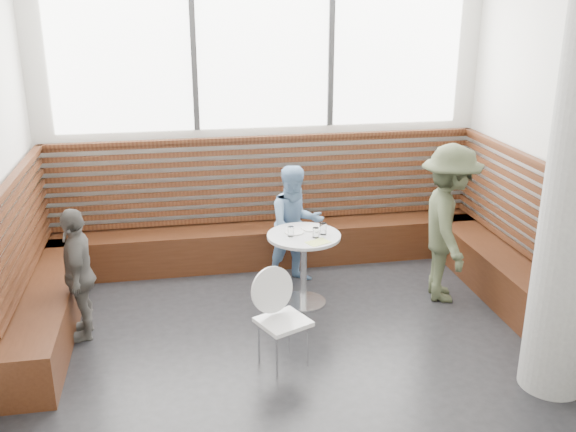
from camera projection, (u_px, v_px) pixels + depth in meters
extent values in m
cube|color=silver|center=(312.00, 184.00, 4.88)|extent=(5.00, 5.00, 3.20)
cube|color=black|center=(309.00, 366.00, 5.41)|extent=(5.00, 5.00, 0.01)
cube|color=white|center=(263.00, 52.00, 6.93)|extent=(4.50, 0.02, 1.65)
cube|color=#3F3F42|center=(194.00, 53.00, 6.78)|extent=(0.06, 0.04, 1.65)
cube|color=#3F3F42|center=(331.00, 51.00, 7.03)|extent=(0.06, 0.04, 1.65)
cube|color=#3A1C0E|center=(269.00, 244.00, 7.42)|extent=(5.00, 0.50, 0.45)
cube|color=#3A1C0E|center=(52.00, 298.00, 6.11)|extent=(0.50, 2.50, 0.45)
cube|color=#3A1C0E|center=(490.00, 264.00, 6.87)|extent=(0.50, 2.50, 0.45)
cube|color=#3E1E0F|center=(266.00, 180.00, 7.34)|extent=(4.88, 0.08, 0.98)
cube|color=#3E1E0F|center=(22.00, 228.00, 5.84)|extent=(0.08, 2.38, 0.98)
cube|color=#3E1E0F|center=(512.00, 199.00, 6.66)|extent=(0.08, 2.38, 0.98)
cylinder|color=silver|center=(303.00, 302.00, 6.50)|extent=(0.45, 0.45, 0.02)
cylinder|color=silver|center=(304.00, 269.00, 6.38)|extent=(0.07, 0.07, 0.71)
cylinder|color=#B7B7BA|center=(304.00, 236.00, 6.27)|extent=(0.72, 0.72, 0.03)
cube|color=white|center=(283.00, 322.00, 5.29)|extent=(0.38, 0.36, 0.04)
cylinder|color=white|center=(280.00, 288.00, 5.37)|extent=(0.40, 0.09, 0.40)
cylinder|color=silver|center=(267.00, 355.00, 5.21)|extent=(0.02, 0.02, 0.39)
cylinder|color=silver|center=(305.00, 351.00, 5.26)|extent=(0.02, 0.02, 0.39)
cylinder|color=silver|center=(263.00, 338.00, 5.46)|extent=(0.02, 0.02, 0.39)
cylinder|color=silver|center=(298.00, 335.00, 5.52)|extent=(0.02, 0.02, 0.39)
imported|color=#40472F|center=(448.00, 224.00, 6.38)|extent=(0.82, 1.15, 1.60)
imported|color=#6E93BE|center=(296.00, 225.00, 6.78)|extent=(0.72, 0.61, 1.30)
imported|color=#56534E|center=(79.00, 274.00, 5.71)|extent=(0.34, 0.73, 1.23)
cylinder|color=white|center=(294.00, 232.00, 6.31)|extent=(0.19, 0.19, 0.01)
cylinder|color=white|center=(311.00, 228.00, 6.41)|extent=(0.19, 0.19, 0.01)
cylinder|color=white|center=(291.00, 232.00, 6.20)|extent=(0.06, 0.06, 0.10)
cylinder|color=white|center=(316.00, 233.00, 6.17)|extent=(0.06, 0.06, 0.10)
cylinder|color=white|center=(323.00, 229.00, 6.25)|extent=(0.07, 0.07, 0.11)
cube|color=#A5C64C|center=(318.00, 242.00, 6.06)|extent=(0.26, 0.22, 0.00)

